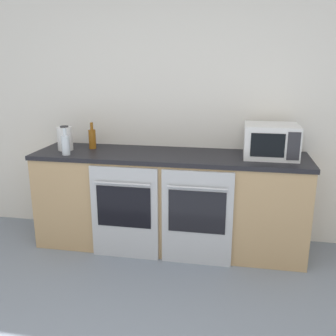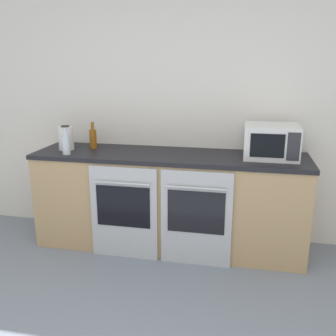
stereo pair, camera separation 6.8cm
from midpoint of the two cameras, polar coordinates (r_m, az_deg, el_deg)
wall_back at (r=3.71m, az=0.61°, el=9.21°), size 10.00×0.06×2.60m
counter_back at (r=3.58m, az=-0.37°, el=-4.93°), size 2.52×0.65×0.91m
oven_left at (r=3.37m, az=-7.25°, el=-6.79°), size 0.61×0.06×0.86m
oven_right at (r=3.24m, az=3.82°, el=-7.62°), size 0.61×0.06×0.86m
microwave at (r=3.41m, az=14.86°, el=4.02°), size 0.46×0.40×0.29m
bottle_clear at (r=3.52m, az=-15.87°, el=3.47°), size 0.07×0.07×0.25m
bottle_amber at (r=3.73m, az=-11.98°, el=4.44°), size 0.07×0.07×0.26m
kettle at (r=3.72m, az=-15.93°, el=4.35°), size 0.14×0.14×0.23m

